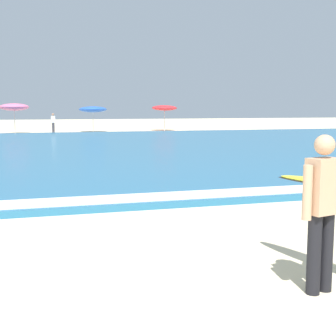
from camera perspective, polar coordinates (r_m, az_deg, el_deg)
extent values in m
cube|color=teal|center=(22.89, -15.22, 2.23)|extent=(120.00, 28.00, 0.14)
cube|color=white|center=(9.59, -13.87, -4.07)|extent=(120.00, 0.91, 0.01)
cylinder|color=black|center=(5.36, 17.35, -10.03)|extent=(0.15, 0.15, 0.88)
cylinder|color=black|center=(5.49, 18.68, -9.65)|extent=(0.15, 0.15, 0.88)
cube|color=tan|center=(5.26, 18.34, -2.10)|extent=(0.38, 0.30, 0.60)
sphere|color=tan|center=(5.21, 18.54, 2.69)|extent=(0.22, 0.22, 0.22)
cylinder|color=tan|center=(5.10, 16.61, -2.89)|extent=(0.10, 0.10, 0.58)
cylinder|color=beige|center=(38.02, -18.16, 5.45)|extent=(0.05, 0.05, 1.98)
ellipsoid|color=pink|center=(38.01, -18.22, 7.07)|extent=(2.20, 2.21, 0.59)
cylinder|color=beige|center=(39.19, -9.11, 5.63)|extent=(0.05, 0.05, 1.80)
ellipsoid|color=blue|center=(39.18, -9.14, 7.06)|extent=(2.25, 2.26, 0.52)
cylinder|color=beige|center=(41.24, -0.44, 5.90)|extent=(0.05, 0.05, 1.93)
ellipsoid|color=red|center=(41.23, -0.44, 7.33)|extent=(2.20, 2.21, 0.53)
cylinder|color=#383842|center=(38.06, -13.79, 4.74)|extent=(0.20, 0.20, 0.84)
cube|color=white|center=(38.03, -13.82, 5.78)|extent=(0.32, 0.20, 0.54)
sphere|color=#9E7051|center=(38.03, -13.84, 6.34)|extent=(0.20, 0.20, 0.20)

